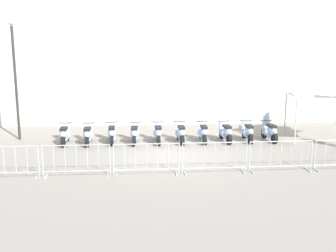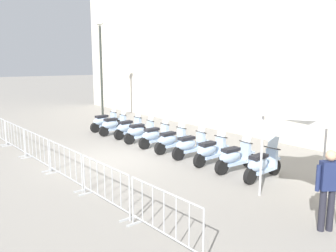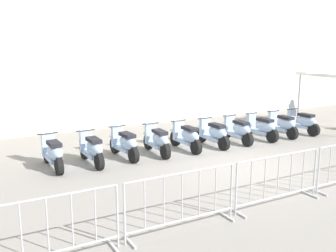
{
  "view_description": "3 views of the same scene",
  "coord_description": "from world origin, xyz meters",
  "px_view_note": "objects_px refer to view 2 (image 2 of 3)",
  "views": [
    {
      "loc": [
        1.44,
        -14.36,
        3.96
      ],
      "look_at": [
        -0.47,
        1.89,
        0.85
      ],
      "focal_mm": 40.78,
      "sensor_mm": 36.0,
      "label": 1
    },
    {
      "loc": [
        11.93,
        -4.11,
        3.58
      ],
      "look_at": [
        -0.61,
        2.59,
        0.88
      ],
      "focal_mm": 39.29,
      "sensor_mm": 36.0,
      "label": 2
    },
    {
      "loc": [
        -5.0,
        -8.59,
        3.11
      ],
      "look_at": [
        -1.73,
        1.73,
        0.93
      ],
      "focal_mm": 39.92,
      "sensor_mm": 36.0,
      "label": 3
    }
  ],
  "objects_px": {
    "motorcycle_2": "(129,128)",
    "motorcycle_5": "(171,141)",
    "motorcycle_3": "(140,132)",
    "barrier_segment_3": "(65,164)",
    "motorcycle_9": "(262,165)",
    "motorcycle_1": "(114,125)",
    "motorcycle_7": "(211,151)",
    "barrier_segment_2": "(36,149)",
    "motorcycle_0": "(105,122)",
    "officer_near_row_end": "(328,186)",
    "barrier_segment_1": "(15,138)",
    "motorcycle_8": "(234,158)",
    "motorcycle_6": "(190,145)",
    "barrier_segment_5": "(164,217)",
    "barrier_segment_4": "(105,185)",
    "street_lamp": "(101,62)",
    "motorcycle_4": "(155,136)"
  },
  "relations": [
    {
      "from": "motorcycle_3",
      "to": "street_lamp",
      "type": "bearing_deg",
      "value": 178.19
    },
    {
      "from": "motorcycle_7",
      "to": "barrier_segment_5",
      "type": "relative_size",
      "value": 0.79
    },
    {
      "from": "barrier_segment_1",
      "to": "barrier_segment_4",
      "type": "relative_size",
      "value": 1.0
    },
    {
      "from": "motorcycle_9",
      "to": "motorcycle_5",
      "type": "bearing_deg",
      "value": -168.69
    },
    {
      "from": "motorcycle_7",
      "to": "barrier_segment_2",
      "type": "relative_size",
      "value": 0.79
    },
    {
      "from": "barrier_segment_1",
      "to": "officer_near_row_end",
      "type": "distance_m",
      "value": 11.27
    },
    {
      "from": "motorcycle_4",
      "to": "officer_near_row_end",
      "type": "relative_size",
      "value": 0.99
    },
    {
      "from": "motorcycle_0",
      "to": "motorcycle_1",
      "type": "distance_m",
      "value": 1.04
    },
    {
      "from": "motorcycle_7",
      "to": "barrier_segment_3",
      "type": "distance_m",
      "value": 4.74
    },
    {
      "from": "barrier_segment_1",
      "to": "officer_near_row_end",
      "type": "relative_size",
      "value": 1.24
    },
    {
      "from": "motorcycle_9",
      "to": "barrier_segment_1",
      "type": "distance_m",
      "value": 9.24
    },
    {
      "from": "motorcycle_0",
      "to": "motorcycle_2",
      "type": "height_order",
      "value": "same"
    },
    {
      "from": "motorcycle_9",
      "to": "officer_near_row_end",
      "type": "distance_m",
      "value": 3.29
    },
    {
      "from": "barrier_segment_4",
      "to": "motorcycle_6",
      "type": "bearing_deg",
      "value": 123.77
    },
    {
      "from": "motorcycle_2",
      "to": "motorcycle_5",
      "type": "bearing_deg",
      "value": 8.92
    },
    {
      "from": "motorcycle_0",
      "to": "barrier_segment_3",
      "type": "xyz_separation_m",
      "value": [
        6.57,
        -3.39,
        0.07
      ]
    },
    {
      "from": "motorcycle_4",
      "to": "motorcycle_3",
      "type": "bearing_deg",
      "value": -169.02
    },
    {
      "from": "motorcycle_4",
      "to": "officer_near_row_end",
      "type": "bearing_deg",
      "value": -0.31
    },
    {
      "from": "motorcycle_2",
      "to": "barrier_segment_3",
      "type": "height_order",
      "value": "motorcycle_2"
    },
    {
      "from": "motorcycle_2",
      "to": "motorcycle_3",
      "type": "bearing_deg",
      "value": 5.6
    },
    {
      "from": "motorcycle_3",
      "to": "barrier_segment_5",
      "type": "height_order",
      "value": "motorcycle_3"
    },
    {
      "from": "motorcycle_1",
      "to": "barrier_segment_3",
      "type": "relative_size",
      "value": 0.79
    },
    {
      "from": "barrier_segment_4",
      "to": "motorcycle_7",
      "type": "bearing_deg",
      "value": 111.84
    },
    {
      "from": "motorcycle_4",
      "to": "street_lamp",
      "type": "height_order",
      "value": "street_lamp"
    },
    {
      "from": "barrier_segment_4",
      "to": "motorcycle_3",
      "type": "bearing_deg",
      "value": 148.85
    },
    {
      "from": "motorcycle_7",
      "to": "barrier_segment_2",
      "type": "bearing_deg",
      "value": -118.12
    },
    {
      "from": "motorcycle_5",
      "to": "motorcycle_9",
      "type": "xyz_separation_m",
      "value": [
        4.04,
        0.81,
        0.0
      ]
    },
    {
      "from": "barrier_segment_1",
      "to": "motorcycle_8",
      "type": "bearing_deg",
      "value": 44.14
    },
    {
      "from": "street_lamp",
      "to": "barrier_segment_2",
      "type": "bearing_deg",
      "value": -33.71
    },
    {
      "from": "motorcycle_1",
      "to": "motorcycle_2",
      "type": "bearing_deg",
      "value": 19.28
    },
    {
      "from": "motorcycle_5",
      "to": "motorcycle_6",
      "type": "xyz_separation_m",
      "value": [
        1.0,
        0.22,
        0.0
      ]
    },
    {
      "from": "motorcycle_2",
      "to": "motorcycle_5",
      "type": "distance_m",
      "value": 3.09
    },
    {
      "from": "motorcycle_1",
      "to": "motorcycle_3",
      "type": "relative_size",
      "value": 0.99
    },
    {
      "from": "barrier_segment_3",
      "to": "officer_near_row_end",
      "type": "relative_size",
      "value": 1.24
    },
    {
      "from": "motorcycle_2",
      "to": "barrier_segment_3",
      "type": "xyz_separation_m",
      "value": [
        4.55,
        -3.83,
        0.07
      ]
    },
    {
      "from": "motorcycle_5",
      "to": "barrier_segment_4",
      "type": "height_order",
      "value": "motorcycle_5"
    },
    {
      "from": "motorcycle_8",
      "to": "motorcycle_9",
      "type": "height_order",
      "value": "same"
    },
    {
      "from": "motorcycle_3",
      "to": "motorcycle_8",
      "type": "height_order",
      "value": "same"
    },
    {
      "from": "motorcycle_3",
      "to": "motorcycle_9",
      "type": "relative_size",
      "value": 1.01
    },
    {
      "from": "barrier_segment_2",
      "to": "motorcycle_3",
      "type": "bearing_deg",
      "value": 106.49
    },
    {
      "from": "motorcycle_2",
      "to": "motorcycle_3",
      "type": "relative_size",
      "value": 0.99
    },
    {
      "from": "motorcycle_6",
      "to": "officer_near_row_end",
      "type": "xyz_separation_m",
      "value": [
        6.13,
        -0.45,
        0.53
      ]
    },
    {
      "from": "motorcycle_3",
      "to": "barrier_segment_3",
      "type": "bearing_deg",
      "value": -48.08
    },
    {
      "from": "motorcycle_1",
      "to": "motorcycle_6",
      "type": "height_order",
      "value": "same"
    },
    {
      "from": "barrier_segment_3",
      "to": "barrier_segment_5",
      "type": "bearing_deg",
      "value": 11.34
    },
    {
      "from": "motorcycle_4",
      "to": "motorcycle_9",
      "type": "height_order",
      "value": "same"
    },
    {
      "from": "barrier_segment_3",
      "to": "street_lamp",
      "type": "distance_m",
      "value": 10.33
    },
    {
      "from": "barrier_segment_5",
      "to": "officer_near_row_end",
      "type": "height_order",
      "value": "officer_near_row_end"
    },
    {
      "from": "motorcycle_3",
      "to": "barrier_segment_3",
      "type": "relative_size",
      "value": 0.8
    },
    {
      "from": "motorcycle_0",
      "to": "officer_near_row_end",
      "type": "xyz_separation_m",
      "value": [
        12.2,
        0.69,
        0.53
      ]
    }
  ]
}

